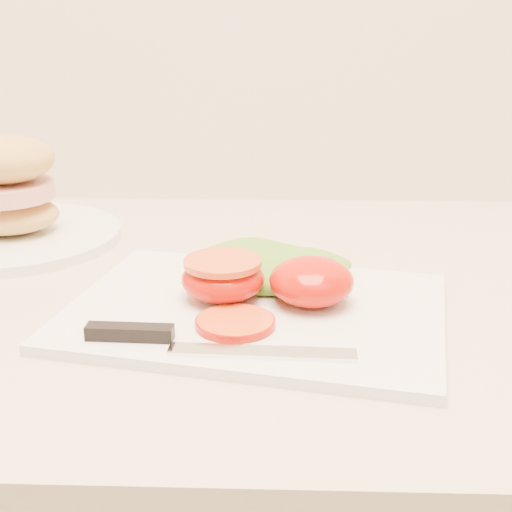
{
  "coord_description": "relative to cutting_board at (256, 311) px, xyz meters",
  "views": [
    {
      "loc": [
        -0.59,
        1.0,
        1.2
      ],
      "look_at": [
        -0.61,
        1.6,
        0.99
      ],
      "focal_mm": 50.0,
      "sensor_mm": 36.0,
      "label": 1
    }
  ],
  "objects": [
    {
      "name": "lettuce_leaf_1",
      "position": [
        0.04,
        0.07,
        0.02
      ],
      "size": [
        0.11,
        0.09,
        0.02
      ],
      "primitive_type": "ellipsoid",
      "rotation": [
        0.0,
        0.0,
        0.11
      ],
      "color": "#78AC2D",
      "rests_on": "cutting_board"
    },
    {
      "name": "tomato_half_cut",
      "position": [
        -0.03,
        0.02,
        0.03
      ],
      "size": [
        0.08,
        0.08,
        0.04
      ],
      "color": "#B00501",
      "rests_on": "cutting_board"
    },
    {
      "name": "cutting_board",
      "position": [
        0.0,
        0.0,
        0.0
      ],
      "size": [
        0.38,
        0.3,
        0.01
      ],
      "primitive_type": "cube",
      "rotation": [
        0.0,
        0.0,
        -0.2
      ],
      "color": "white",
      "rests_on": "counter"
    },
    {
      "name": "tomato_slice_0",
      "position": [
        -0.02,
        -0.04,
        0.01
      ],
      "size": [
        0.07,
        0.07,
        0.01
      ],
      "primitive_type": "cylinder",
      "color": "#EA5A25",
      "rests_on": "cutting_board"
    },
    {
      "name": "sandwich_plate",
      "position": [
        -0.3,
        0.21,
        0.04
      ],
      "size": [
        0.26,
        0.26,
        0.13
      ],
      "rotation": [
        0.0,
        0.0,
        -0.17
      ],
      "color": "white",
      "rests_on": "counter"
    },
    {
      "name": "tomato_half_dome",
      "position": [
        0.05,
        0.01,
        0.03
      ],
      "size": [
        0.08,
        0.08,
        0.04
      ],
      "primitive_type": "ellipsoid",
      "color": "#B00501",
      "rests_on": "cutting_board"
    },
    {
      "name": "lettuce_leaf_0",
      "position": [
        0.0,
        0.07,
        0.02
      ],
      "size": [
        0.17,
        0.16,
        0.03
      ],
      "primitive_type": "ellipsoid",
      "rotation": [
        0.0,
        0.0,
        -0.68
      ],
      "color": "#78AC2D",
      "rests_on": "cutting_board"
    },
    {
      "name": "knife",
      "position": [
        -0.06,
        -0.08,
        0.01
      ],
      "size": [
        0.22,
        0.04,
        0.01
      ],
      "rotation": [
        0.0,
        0.0,
        -0.04
      ],
      "color": "silver",
      "rests_on": "cutting_board"
    }
  ]
}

